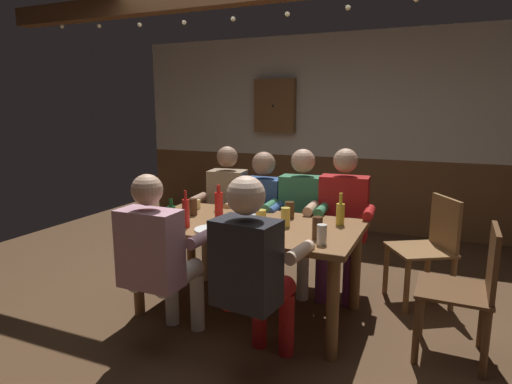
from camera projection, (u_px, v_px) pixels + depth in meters
The scene contains 30 objects.
ground_plane at pixel (238, 323), 3.23m from camera, with size 6.92×6.92×0.00m, color #4C331E.
back_wall_upper at pixel (336, 96), 5.55m from camera, with size 5.58×0.12×1.56m, color beige.
back_wall_wainscot at pixel (333, 192), 5.79m from camera, with size 5.58×0.12×0.95m, color brown.
dining_table at pixel (248, 236), 3.29m from camera, with size 1.67×0.92×0.72m.
person_0 at pixel (225, 205), 4.12m from camera, with size 0.51×0.57×1.22m.
person_1 at pixel (261, 210), 3.97m from camera, with size 0.49×0.52×1.19m.
person_2 at pixel (300, 212), 3.82m from camera, with size 0.55×0.55×1.23m.
person_3 at pixel (342, 215), 3.68m from camera, with size 0.57×0.52×1.25m.
person_4 at pixel (158, 254), 2.80m from camera, with size 0.54×0.52×1.19m.
person_5 at pixel (252, 266), 2.52m from camera, with size 0.54×0.57×1.22m.
chair_empty_near_right at pixel (468, 288), 2.69m from camera, with size 0.45×0.45×0.88m.
chair_empty_near_left at pixel (429, 246), 3.51m from camera, with size 0.60×0.60×0.88m.
table_candle at pixel (198, 204), 3.72m from camera, with size 0.04×0.04×0.08m, color #F9E08C.
condiment_caddy at pixel (147, 221), 3.23m from camera, with size 0.14×0.10×0.05m, color #B2B7BC.
plate_0 at pixel (212, 230), 3.07m from camera, with size 0.25×0.25×0.01m, color white.
plate_1 at pixel (251, 217), 3.41m from camera, with size 0.21×0.21×0.01m, color white.
bottle_0 at pixel (340, 213), 3.20m from camera, with size 0.06×0.06×0.24m.
bottle_1 at pixel (172, 217), 3.10m from camera, with size 0.06×0.06×0.22m.
bottle_2 at pixel (186, 213), 3.14m from camera, with size 0.05×0.05×0.27m.
bottle_3 at pixel (219, 204), 3.43m from camera, with size 0.07×0.07×0.26m.
pint_glass_0 at pixel (289, 210), 3.41m from camera, with size 0.08×0.08×0.13m, color #4C2D19.
pint_glass_1 at pixel (193, 207), 3.50m from camera, with size 0.07×0.07×0.14m, color #4C2D19.
pint_glass_2 at pixel (219, 203), 3.67m from camera, with size 0.06×0.06×0.13m, color #E5C64C.
pint_glass_3 at pixel (322, 234), 2.75m from camera, with size 0.06×0.06×0.13m, color white.
pint_glass_4 at pixel (261, 217), 3.22m from camera, with size 0.08×0.08×0.11m, color #E5C64C.
pint_glass_5 at pixel (317, 228), 2.86m from camera, with size 0.07×0.07×0.15m, color #4C2D19.
pint_glass_6 at pixel (285, 217), 3.16m from camera, with size 0.07×0.07×0.14m, color #E5C64C.
pint_glass_7 at pixel (245, 226), 2.96m from camera, with size 0.07×0.07×0.13m, color white.
wall_dart_cabinet at pixel (275, 106), 5.77m from camera, with size 0.56×0.15×0.70m.
string_lights at pixel (259, 13), 3.17m from camera, with size 3.94×0.04×0.10m.
Camera 1 is at (1.31, -2.68, 1.58)m, focal length 30.28 mm.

